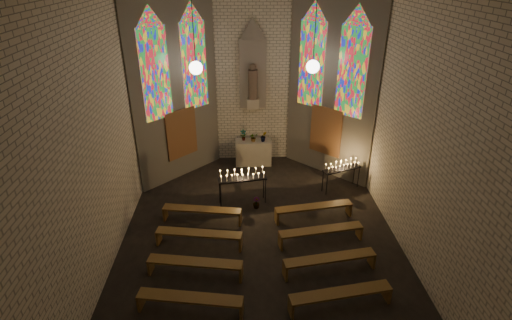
# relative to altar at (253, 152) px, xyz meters

# --- Properties ---
(floor) EXTENTS (12.00, 12.00, 0.00)m
(floor) POSITION_rel_altar_xyz_m (0.00, -5.45, -0.50)
(floor) COLOR black
(floor) RESTS_ON ground
(room) EXTENTS (8.22, 12.43, 7.00)m
(room) POSITION_rel_altar_xyz_m (-0.00, -2.08, 3.22)
(room) COLOR beige
(room) RESTS_ON ground
(altar) EXTENTS (1.40, 0.60, 1.00)m
(altar) POSITION_rel_altar_xyz_m (0.00, 0.00, 0.00)
(altar) COLOR #B7AC95
(altar) RESTS_ON ground
(flower_vase_left) EXTENTS (0.26, 0.20, 0.45)m
(flower_vase_left) POSITION_rel_altar_xyz_m (-0.39, 0.05, 0.72)
(flower_vase_left) COLOR #4C723F
(flower_vase_left) RESTS_ON altar
(flower_vase_center) EXTENTS (0.38, 0.36, 0.34)m
(flower_vase_center) POSITION_rel_altar_xyz_m (0.00, -0.05, 0.67)
(flower_vase_center) COLOR #4C723F
(flower_vase_center) RESTS_ON altar
(flower_vase_right) EXTENTS (0.26, 0.22, 0.43)m
(flower_vase_right) POSITION_rel_altar_xyz_m (0.39, -0.08, 0.71)
(flower_vase_right) COLOR #4C723F
(flower_vase_right) RESTS_ON altar
(aisle_flower_pot) EXTENTS (0.22, 0.22, 0.39)m
(aisle_flower_pot) POSITION_rel_altar_xyz_m (-0.03, -3.21, -0.31)
(aisle_flower_pot) COLOR #4C723F
(aisle_flower_pot) RESTS_ON ground
(votive_stand_left) EXTENTS (1.64, 0.63, 1.17)m
(votive_stand_left) POSITION_rel_altar_xyz_m (-0.47, -2.88, 0.51)
(votive_stand_left) COLOR black
(votive_stand_left) RESTS_ON ground
(votive_stand_right) EXTENTS (1.44, 0.82, 1.04)m
(votive_stand_right) POSITION_rel_altar_xyz_m (3.00, -2.13, 0.39)
(votive_stand_right) COLOR black
(votive_stand_right) RESTS_ON ground
(pew_left_0) EXTENTS (2.46, 0.72, 0.47)m
(pew_left_0) POSITION_rel_altar_xyz_m (-1.74, -3.88, -0.12)
(pew_left_0) COLOR brown
(pew_left_0) RESTS_ON ground
(pew_right_0) EXTENTS (2.46, 0.72, 0.47)m
(pew_right_0) POSITION_rel_altar_xyz_m (1.74, -3.88, -0.12)
(pew_right_0) COLOR brown
(pew_right_0) RESTS_ON ground
(pew_left_1) EXTENTS (2.46, 0.72, 0.47)m
(pew_left_1) POSITION_rel_altar_xyz_m (-1.74, -5.08, -0.12)
(pew_left_1) COLOR brown
(pew_left_1) RESTS_ON ground
(pew_right_1) EXTENTS (2.46, 0.72, 0.47)m
(pew_right_1) POSITION_rel_altar_xyz_m (1.74, -5.08, -0.12)
(pew_right_1) COLOR brown
(pew_right_1) RESTS_ON ground
(pew_left_2) EXTENTS (2.46, 0.72, 0.47)m
(pew_left_2) POSITION_rel_altar_xyz_m (-1.74, -6.28, -0.12)
(pew_left_2) COLOR brown
(pew_left_2) RESTS_ON ground
(pew_right_2) EXTENTS (2.46, 0.72, 0.47)m
(pew_right_2) POSITION_rel_altar_xyz_m (1.74, -6.28, -0.12)
(pew_right_2) COLOR brown
(pew_right_2) RESTS_ON ground
(pew_left_3) EXTENTS (2.46, 0.72, 0.47)m
(pew_left_3) POSITION_rel_altar_xyz_m (-1.74, -7.48, -0.12)
(pew_left_3) COLOR brown
(pew_left_3) RESTS_ON ground
(pew_right_3) EXTENTS (2.46, 0.72, 0.47)m
(pew_right_3) POSITION_rel_altar_xyz_m (1.74, -7.48, -0.12)
(pew_right_3) COLOR brown
(pew_right_3) RESTS_ON ground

